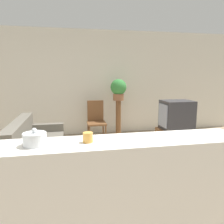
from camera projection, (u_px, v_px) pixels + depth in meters
The scene contains 11 objects.
ground_plane at pixel (99, 209), 2.58m from camera, with size 14.00×14.00×0.00m, color gray.
wall_back at pixel (80, 83), 5.67m from camera, with size 9.00×0.06×2.70m.
couch at pixel (36, 150), 3.74m from camera, with size 0.81×1.72×0.81m.
tv_stand at pixel (176, 140), 4.57m from camera, with size 0.72×0.51×0.45m.
television at pixel (176, 115), 4.48m from camera, with size 0.62×0.48×0.60m.
wooden_chair at pixel (96, 119), 5.31m from camera, with size 0.44×0.44×0.94m.
plant_stand at pixel (118, 119), 5.53m from camera, with size 0.13×0.13×0.94m.
potted_plant at pixel (118, 89), 5.40m from camera, with size 0.39×0.39×0.53m.
foreground_counter at pixel (107, 196), 1.94m from camera, with size 2.49×0.44×1.01m.
decorative_bowl at pixel (35, 139), 1.74m from camera, with size 0.18×0.18×0.14m.
candle_jar at pixel (88, 137), 1.82m from camera, with size 0.08×0.08×0.08m.
Camera 1 is at (-0.31, -2.34, 1.57)m, focal length 35.00 mm.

